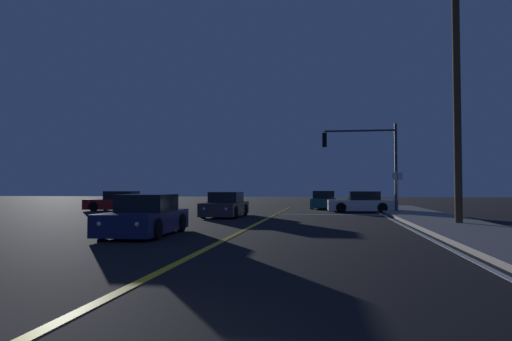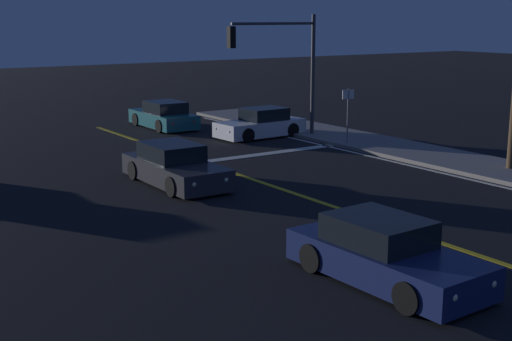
{
  "view_description": "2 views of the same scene",
  "coord_description": "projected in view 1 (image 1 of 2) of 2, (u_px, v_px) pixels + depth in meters",
  "views": [
    {
      "loc": [
        3.1,
        -3.92,
        1.56
      ],
      "look_at": [
        -0.38,
        18.77,
        2.4
      ],
      "focal_mm": 33.5,
      "sensor_mm": 36.0,
      "label": 1
    },
    {
      "loc": [
        -12.96,
        1.25,
        5.41
      ],
      "look_at": [
        -1.35,
        18.44,
        0.88
      ],
      "focal_mm": 49.33,
      "sensor_mm": 36.0,
      "label": 2
    }
  ],
  "objects": [
    {
      "name": "traffic_signal_near_right",
      "position": [
        368.0,
        153.0,
        29.74
      ],
      "size": [
        4.59,
        0.28,
        5.54
      ],
      "rotation": [
        0.0,
        0.0,
        3.14
      ],
      "color": "#38383D",
      "rests_on": "ground"
    },
    {
      "name": "sidewalk_right",
      "position": [
        479.0,
        233.0,
        15.76
      ],
      "size": [
        3.2,
        46.21,
        0.15
      ],
      "primitive_type": "cube",
      "color": "gray",
      "rests_on": "ground"
    },
    {
      "name": "car_distant_tail_charcoal",
      "position": [
        225.0,
        206.0,
        25.98
      ],
      "size": [
        1.93,
        4.65,
        1.34
      ],
      "rotation": [
        0.0,
        0.0,
        3.14
      ],
      "color": "#2D2D33",
      "rests_on": "ground"
    },
    {
      "name": "utility_pole_right",
      "position": [
        457.0,
        85.0,
        19.52
      ],
      "size": [
        1.46,
        0.3,
        11.25
      ],
      "color": "#4C3823",
      "rests_on": "ground"
    },
    {
      "name": "lane_line_center",
      "position": [
        241.0,
        232.0,
        16.97
      ],
      "size": [
        0.2,
        43.64,
        0.01
      ],
      "primitive_type": "cube",
      "color": "gold",
      "rests_on": "ground"
    },
    {
      "name": "street_sign_corner",
      "position": [
        398.0,
        186.0,
        26.69
      ],
      "size": [
        0.56,
        0.12,
        2.47
      ],
      "color": "slate",
      "rests_on": "ground"
    },
    {
      "name": "lane_line_edge_right",
      "position": [
        421.0,
        234.0,
        16.03
      ],
      "size": [
        0.16,
        43.64,
        0.01
      ],
      "primitive_type": "cube",
      "color": "silver",
      "rests_on": "ground"
    },
    {
      "name": "stop_bar",
      "position": [
        331.0,
        215.0,
        27.68
      ],
      "size": [
        6.39,
        0.5,
        0.01
      ],
      "primitive_type": "cube",
      "color": "silver",
      "rests_on": "ground"
    },
    {
      "name": "car_far_approaching_teal",
      "position": [
        324.0,
        201.0,
        36.16
      ],
      "size": [
        1.96,
        4.47,
        1.34
      ],
      "rotation": [
        0.0,
        0.0,
        -0.01
      ],
      "color": "#195960",
      "rests_on": "ground"
    },
    {
      "name": "car_parked_curb_navy",
      "position": [
        145.0,
        217.0,
        15.88
      ],
      "size": [
        2.04,
        4.49,
        1.34
      ],
      "rotation": [
        0.0,
        0.0,
        3.18
      ],
      "color": "navy",
      "rests_on": "ground"
    },
    {
      "name": "car_mid_block_white",
      "position": [
        361.0,
        203.0,
        30.84
      ],
      "size": [
        4.23,
        1.96,
        1.34
      ],
      "rotation": [
        0.0,
        0.0,
        1.62
      ],
      "color": "silver",
      "rests_on": "ground"
    },
    {
      "name": "car_following_oncoming_red",
      "position": [
        119.0,
        202.0,
        32.59
      ],
      "size": [
        4.34,
        2.02,
        1.34
      ],
      "rotation": [
        0.0,
        0.0,
        1.59
      ],
      "color": "maroon",
      "rests_on": "ground"
    }
  ]
}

